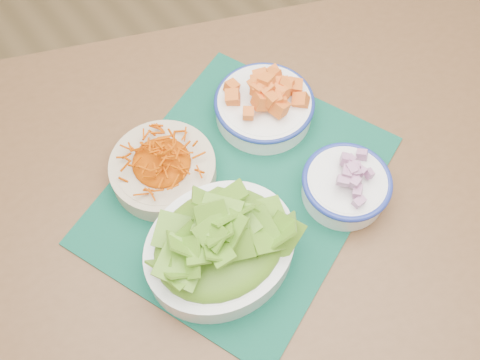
# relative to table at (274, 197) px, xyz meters

# --- Properties ---
(ground) EXTENTS (4.00, 4.00, 0.00)m
(ground) POSITION_rel_table_xyz_m (-0.17, 0.03, -0.65)
(ground) COLOR #9E7C4C
(ground) RESTS_ON ground
(table) EXTENTS (1.44, 1.21, 0.75)m
(table) POSITION_rel_table_xyz_m (0.00, 0.00, 0.00)
(table) COLOR brown
(table) RESTS_ON ground
(placemat) EXTENTS (0.63, 0.58, 0.00)m
(placemat) POSITION_rel_table_xyz_m (-0.07, 0.01, 0.10)
(placemat) COLOR #063528
(placemat) RESTS_ON table
(carrot_bowl) EXTENTS (0.19, 0.19, 0.07)m
(carrot_bowl) POSITION_rel_table_xyz_m (-0.17, 0.12, 0.14)
(carrot_bowl) COLOR beige
(carrot_bowl) RESTS_ON placemat
(squash_bowl) EXTENTS (0.24, 0.24, 0.09)m
(squash_bowl) POSITION_rel_table_xyz_m (0.06, 0.12, 0.14)
(squash_bowl) COLOR white
(squash_bowl) RESTS_ON placemat
(lettuce_bowl) EXTENTS (0.26, 0.22, 0.13)m
(lettuce_bowl) POSITION_rel_table_xyz_m (-0.18, -0.07, 0.16)
(lettuce_bowl) COLOR white
(lettuce_bowl) RESTS_ON placemat
(onion_bowl) EXTENTS (0.17, 0.17, 0.08)m
(onion_bowl) POSITION_rel_table_xyz_m (0.07, -0.11, 0.14)
(onion_bowl) COLOR white
(onion_bowl) RESTS_ON placemat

